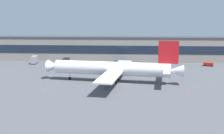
# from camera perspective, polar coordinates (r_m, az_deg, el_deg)

# --- Properties ---
(ground_plane) EXTENTS (600.00, 600.00, 0.00)m
(ground_plane) POSITION_cam_1_polar(r_m,az_deg,el_deg) (96.86, 2.81, -3.72)
(ground_plane) COLOR #4C4F54
(terminal_building) EXTENTS (157.30, 14.67, 14.07)m
(terminal_building) POSITION_cam_1_polar(r_m,az_deg,el_deg) (153.01, 3.38, 4.08)
(terminal_building) COLOR gray
(terminal_building) RESTS_ON ground_plane
(airliner) EXTENTS (53.24, 45.65, 16.05)m
(airliner) POSITION_cam_1_polar(r_m,az_deg,el_deg) (99.14, 0.34, -0.33)
(airliner) COLOR white
(airliner) RESTS_ON ground_plane
(belt_loader) EXTENTS (6.52, 5.00, 1.95)m
(belt_loader) POSITION_cam_1_polar(r_m,az_deg,el_deg) (142.14, 1.81, 1.23)
(belt_loader) COLOR #2651A5
(belt_loader) RESTS_ON ground_plane
(fuel_truck) EXTENTS (3.31, 8.55, 3.35)m
(fuel_truck) POSITION_cam_1_polar(r_m,az_deg,el_deg) (140.24, -10.19, 1.25)
(fuel_truck) COLOR black
(fuel_truck) RESTS_ON ground_plane
(catering_truck) EXTENTS (3.54, 7.48, 4.15)m
(catering_truck) POSITION_cam_1_polar(r_m,az_deg,el_deg) (148.28, -16.68, 1.62)
(catering_truck) COLOR gray
(catering_truck) RESTS_ON ground_plane
(pushback_tractor) EXTENTS (5.42, 4.17, 1.75)m
(pushback_tractor) POSITION_cam_1_polar(r_m,az_deg,el_deg) (143.44, 20.49, 0.62)
(pushback_tractor) COLOR red
(pushback_tractor) RESTS_ON ground_plane
(traffic_cone_0) EXTENTS (0.54, 0.54, 0.68)m
(traffic_cone_0) POSITION_cam_1_polar(r_m,az_deg,el_deg) (86.51, 17.07, -5.64)
(traffic_cone_0) COLOR #F2590C
(traffic_cone_0) RESTS_ON ground_plane
(traffic_cone_1) EXTENTS (0.52, 0.52, 0.65)m
(traffic_cone_1) POSITION_cam_1_polar(r_m,az_deg,el_deg) (93.22, -7.66, -4.15)
(traffic_cone_1) COLOR #F2590C
(traffic_cone_1) RESTS_ON ground_plane
(traffic_cone_2) EXTENTS (0.47, 0.47, 0.59)m
(traffic_cone_2) POSITION_cam_1_polar(r_m,az_deg,el_deg) (88.05, -13.23, -5.21)
(traffic_cone_2) COLOR #F2590C
(traffic_cone_2) RESTS_ON ground_plane
(traffic_cone_3) EXTENTS (0.50, 0.50, 0.62)m
(traffic_cone_3) POSITION_cam_1_polar(r_m,az_deg,el_deg) (90.63, -14.99, -4.84)
(traffic_cone_3) COLOR #F2590C
(traffic_cone_3) RESTS_ON ground_plane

